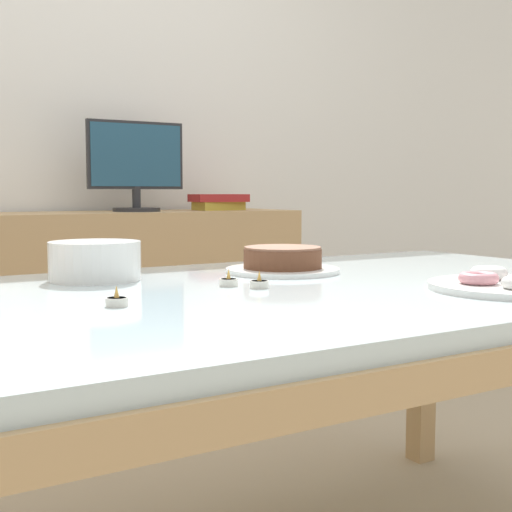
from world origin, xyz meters
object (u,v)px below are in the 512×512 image
tealight_right_edge (229,282)px  tealight_near_front (117,301)px  plate_stack (95,261)px  tealight_left_edge (259,283)px  computer_monitor (136,166)px  book_stack (218,202)px  cake_chocolate_round (283,262)px

tealight_right_edge → tealight_near_front: same height
plate_stack → tealight_left_edge: size_ratio=5.25×
computer_monitor → book_stack: bearing=0.2°
plate_stack → tealight_near_front: 0.40m
plate_stack → tealight_right_edge: bearing=-50.3°
cake_chocolate_round → computer_monitor: bearing=83.1°
computer_monitor → plate_stack: 1.42m
cake_chocolate_round → tealight_left_edge: cake_chocolate_round is taller
tealight_left_edge → tealight_near_front: bearing=-168.5°
tealight_left_edge → tealight_right_edge: same height
plate_stack → tealight_near_front: size_ratio=5.25×
cake_chocolate_round → tealight_right_edge: bearing=-148.0°
tealight_left_edge → tealight_right_edge: (-0.04, 0.06, 0.00)m
cake_chocolate_round → plate_stack: plate_stack is taller
book_stack → tealight_right_edge: (-0.80, -1.50, -0.15)m
computer_monitor → tealight_left_edge: size_ratio=10.60×
cake_chocolate_round → tealight_near_front: (-0.55, -0.28, -0.02)m
tealight_left_edge → cake_chocolate_round: bearing=46.5°
tealight_near_front → plate_stack: bearing=76.3°
plate_stack → tealight_right_edge: size_ratio=5.25×
book_stack → tealight_near_front: 1.98m
computer_monitor → plate_stack: (-0.62, -1.25, -0.26)m
tealight_near_front → cake_chocolate_round: bearing=27.4°
cake_chocolate_round → tealight_left_edge: 0.30m
book_stack → plate_stack: bearing=-129.0°
plate_stack → computer_monitor: bearing=63.7°
tealight_left_edge → tealight_right_edge: size_ratio=1.00×
book_stack → tealight_left_edge: (-0.76, -1.56, -0.15)m
cake_chocolate_round → plate_stack: bearing=167.4°
cake_chocolate_round → tealight_right_edge: 0.29m
tealight_near_front → tealight_right_edge: bearing=23.4°
cake_chocolate_round → tealight_near_front: size_ratio=7.20×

